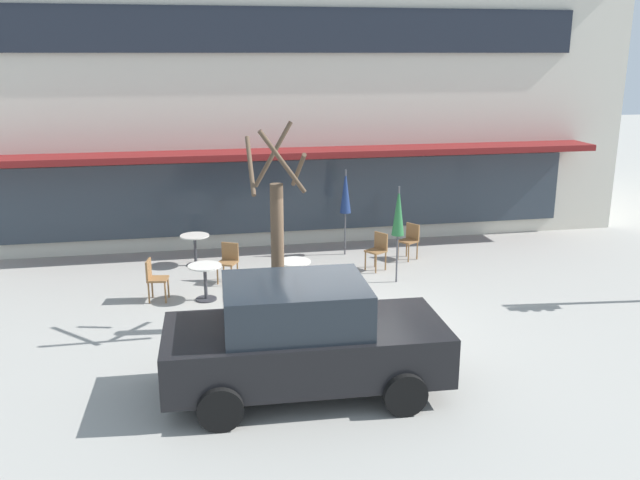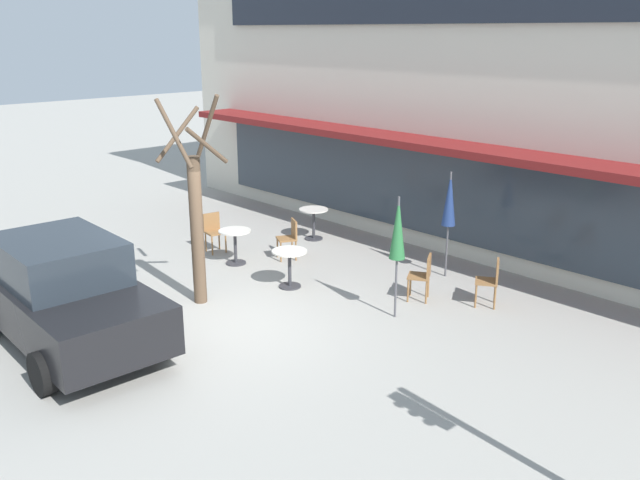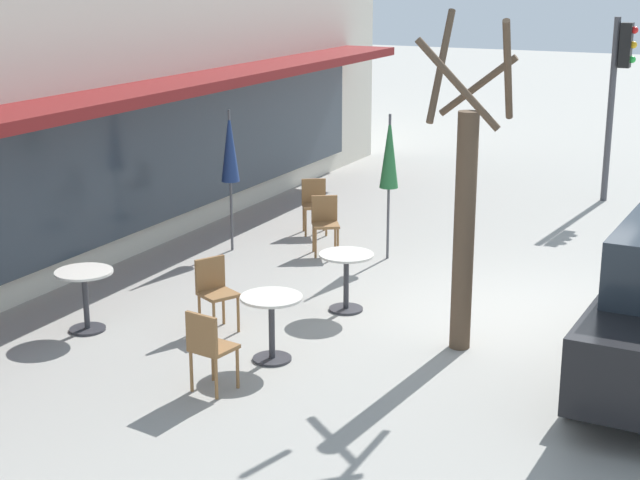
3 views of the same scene
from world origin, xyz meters
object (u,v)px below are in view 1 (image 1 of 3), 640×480
Objects in this scene: cafe_table_by_tree at (294,272)px; patio_umbrella_cream_folded at (398,212)px; cafe_chair_1 at (154,277)px; cafe_chair_3 at (228,259)px; cafe_chair_2 at (378,248)px; street_tree at (277,242)px; cafe_chair_0 at (410,239)px; cafe_table_streetside at (205,276)px; cafe_table_near_wall at (195,245)px; patio_umbrella_green_folded at (346,192)px; parked_sedan at (303,338)px.

cafe_table_by_tree is 0.35× the size of patio_umbrella_cream_folded.
cafe_chair_1 and cafe_chair_3 have the same top height.
patio_umbrella_cream_folded reaches higher than cafe_chair_3.
cafe_chair_2 is 0.23× the size of street_tree.
patio_umbrella_cream_folded is 2.17m from cafe_chair_0.
cafe_chair_1 is at bearing -150.04° from cafe_chair_3.
cafe_table_by_tree is at bearing -1.87° from cafe_table_streetside.
cafe_table_near_wall is 4.65m from street_tree.
patio_umbrella_green_folded is at bearing 27.61° from cafe_chair_3.
cafe_table_streetside is 1.00× the size of cafe_table_by_tree.
cafe_chair_2 is (5.14, 1.15, 0.00)m from cafe_chair_1.
patio_umbrella_green_folded is at bearing 36.61° from cafe_table_streetside.
cafe_chair_0 reaches higher than cafe_table_streetside.
cafe_table_by_tree is 2.93m from cafe_chair_1.
cafe_chair_0 is 1.00× the size of cafe_chair_3.
parked_sedan reaches higher than cafe_table_by_tree.
cafe_table_by_tree is at bearing -4.44° from cafe_chair_1.
cafe_chair_3 is at bearing 63.01° from cafe_table_streetside.
street_tree is at bearing -108.57° from cafe_table_by_tree.
cafe_table_by_tree is at bearing -40.94° from cafe_chair_3.
cafe_table_near_wall is 1.00× the size of cafe_table_by_tree.
cafe_table_by_tree is 1.75m from cafe_chair_3.
parked_sedan is (-3.80, -6.33, 0.35)m from cafe_chair_0.
patio_umbrella_cream_folded is 2.47× the size of cafe_chair_3.
patio_umbrella_cream_folded reaches higher than cafe_chair_2.
cafe_table_near_wall is at bearing 117.36° from cafe_chair_3.
cafe_table_by_tree is 3.44m from patio_umbrella_green_folded.
cafe_table_by_tree is 4.31m from parked_sedan.
cafe_table_streetside is 1.06m from cafe_chair_1.
cafe_chair_2 is at bearing 12.55° from cafe_chair_1.
parked_sedan is at bearing -72.93° from cafe_table_streetside.
cafe_table_near_wall is at bearing 164.75° from cafe_chair_2.
cafe_table_streetside is 0.85× the size of cafe_chair_0.
street_tree is at bearing -117.47° from patio_umbrella_green_folded.
patio_umbrella_green_folded reaches higher than cafe_table_by_tree.
cafe_table_streetside is 0.85× the size of cafe_chair_1.
cafe_chair_3 is 0.21× the size of parked_sedan.
cafe_chair_1 is at bearing -163.43° from cafe_chair_0.
cafe_chair_0 is at bearing 33.94° from cafe_chair_2.
cafe_chair_2 reaches higher than cafe_table_near_wall.
cafe_table_near_wall is 0.35× the size of patio_umbrella_cream_folded.
cafe_table_near_wall is at bearing 154.27° from patio_umbrella_cream_folded.
cafe_chair_1 is (-0.88, -2.31, 0.01)m from cafe_table_near_wall.
cafe_table_near_wall is 6.97m from parked_sedan.
patio_umbrella_cream_folded is 0.57× the size of street_tree.
cafe_chair_3 is (-1.32, 1.15, 0.01)m from cafe_table_by_tree.
cafe_table_streetside is at bearing 107.07° from parked_sedan.
patio_umbrella_green_folded is 2.44m from patio_umbrella_cream_folded.
patio_umbrella_green_folded reaches higher than cafe_chair_2.
parked_sedan is (-2.29, -7.02, -0.75)m from patio_umbrella_green_folded.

